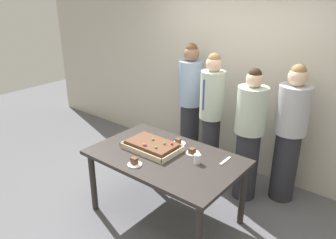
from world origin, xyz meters
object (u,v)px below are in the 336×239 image
(cake_server_utensil, at_px, (225,161))
(plated_slice_near_left, at_px, (179,142))
(person_far_right_suit, at_px, (289,133))
(person_serving_front, at_px, (249,135))
(sheet_cake, at_px, (152,146))
(person_striped_tie_right, at_px, (190,103))
(plated_slice_near_right, at_px, (135,163))
(plated_slice_far_left, at_px, (192,152))
(drink_cup_nearest, at_px, (197,159))
(person_green_shirt_behind, at_px, (211,117))
(party_table, at_px, (165,163))

(cake_server_utensil, bearing_deg, plated_slice_near_left, 178.54)
(person_far_right_suit, bearing_deg, person_serving_front, -11.44)
(sheet_cake, distance_m, person_striped_tie_right, 1.27)
(plated_slice_near_right, relative_size, plated_slice_far_left, 1.00)
(plated_slice_near_left, relative_size, plated_slice_far_left, 1.00)
(plated_slice_near_left, height_order, drink_cup_nearest, drink_cup_nearest)
(plated_slice_near_right, height_order, plated_slice_far_left, plated_slice_near_right)
(person_green_shirt_behind, bearing_deg, drink_cup_nearest, 34.10)
(person_green_shirt_behind, bearing_deg, person_striped_tie_right, -107.30)
(party_table, xyz_separation_m, person_serving_front, (0.52, 0.93, 0.16))
(person_green_shirt_behind, bearing_deg, plated_slice_near_left, 8.55)
(party_table, distance_m, sheet_cake, 0.25)
(person_serving_front, bearing_deg, person_striped_tie_right, -67.59)
(person_striped_tie_right, bearing_deg, plated_slice_far_left, 20.62)
(plated_slice_far_left, relative_size, person_serving_front, 0.09)
(plated_slice_near_left, height_order, cake_server_utensil, plated_slice_near_left)
(drink_cup_nearest, height_order, person_serving_front, person_serving_front)
(plated_slice_far_left, bearing_deg, person_green_shirt_behind, 107.61)
(sheet_cake, relative_size, plated_slice_near_right, 4.09)
(person_far_right_suit, bearing_deg, person_striped_tie_right, -48.59)
(plated_slice_near_right, height_order, person_serving_front, person_serving_front)
(plated_slice_far_left, relative_size, person_green_shirt_behind, 0.09)
(plated_slice_near_left, xyz_separation_m, plated_slice_far_left, (0.26, -0.10, 0.00))
(plated_slice_near_left, distance_m, person_serving_front, 0.84)
(sheet_cake, height_order, plated_slice_near_right, sheet_cake)
(sheet_cake, bearing_deg, party_table, -6.46)
(plated_slice_near_left, relative_size, drink_cup_nearest, 1.50)
(plated_slice_near_left, bearing_deg, person_green_shirt_behind, 88.41)
(plated_slice_near_left, distance_m, person_far_right_suit, 1.30)
(plated_slice_near_right, distance_m, drink_cup_nearest, 0.64)
(person_striped_tie_right, height_order, person_far_right_suit, person_striped_tie_right)
(plated_slice_near_right, relative_size, person_green_shirt_behind, 0.09)
(person_green_shirt_behind, height_order, person_striped_tie_right, person_striped_tie_right)
(sheet_cake, relative_size, drink_cup_nearest, 6.14)
(party_table, bearing_deg, plated_slice_near_right, -109.33)
(party_table, relative_size, drink_cup_nearest, 16.24)
(party_table, distance_m, cake_server_utensil, 0.64)
(plated_slice_near_right, xyz_separation_m, person_serving_front, (0.64, 1.27, 0.04))
(sheet_cake, distance_m, person_far_right_suit, 1.61)
(party_table, height_order, sheet_cake, sheet_cake)
(person_striped_tie_right, bearing_deg, plated_slice_near_right, -0.56)
(drink_cup_nearest, distance_m, cake_server_utensil, 0.30)
(plated_slice_near_left, relative_size, person_striped_tie_right, 0.08)
(cake_server_utensil, height_order, person_green_shirt_behind, person_green_shirt_behind)
(plated_slice_near_left, height_order, plated_slice_far_left, plated_slice_near_left)
(cake_server_utensil, bearing_deg, plated_slice_near_right, -136.54)
(plated_slice_near_left, bearing_deg, plated_slice_near_right, -95.47)
(plated_slice_near_right, distance_m, person_striped_tie_right, 1.65)
(drink_cup_nearest, bearing_deg, cake_server_utensil, 47.25)
(sheet_cake, xyz_separation_m, drink_cup_nearest, (0.57, 0.06, 0.01))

